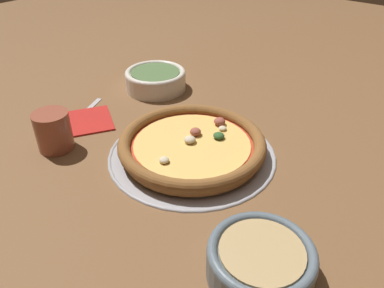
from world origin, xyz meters
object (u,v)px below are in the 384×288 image
(bowl_near, at_px, (261,260))
(fork, at_px, (78,118))
(pizza_tray, at_px, (192,153))
(drinking_cup, at_px, (53,131))
(napkin, at_px, (85,121))
(bowl_far, at_px, (156,79))
(pizza, at_px, (192,144))

(bowl_near, xyz_separation_m, fork, (-0.10, -0.54, -0.03))
(pizza_tray, distance_m, drinking_cup, 0.28)
(napkin, distance_m, fork, 0.02)
(bowl_far, relative_size, drinking_cup, 1.98)
(bowl_near, height_order, fork, bowl_near)
(pizza_tray, distance_m, bowl_near, 0.30)
(bowl_near, height_order, bowl_far, bowl_far)
(pizza_tray, relative_size, napkin, 2.05)
(bowl_far, bearing_deg, napkin, -0.98)
(bowl_near, distance_m, drinking_cup, 0.48)
(bowl_near, xyz_separation_m, drinking_cup, (-0.01, -0.48, 0.01))
(pizza_tray, relative_size, bowl_near, 2.29)
(bowl_far, xyz_separation_m, napkin, (0.23, -0.00, -0.02))
(pizza, bearing_deg, bowl_near, 57.07)
(napkin, bearing_deg, pizza, 101.62)
(pizza, relative_size, bowl_near, 1.99)
(napkin, bearing_deg, fork, -87.40)
(drinking_cup, xyz_separation_m, napkin, (-0.10, -0.04, -0.04))
(drinking_cup, height_order, fork, drinking_cup)
(pizza, bearing_deg, bowl_far, -123.33)
(pizza, bearing_deg, pizza_tray, -2.44)
(pizza_tray, distance_m, bowl_far, 0.32)
(bowl_far, height_order, fork, bowl_far)
(pizza_tray, xyz_separation_m, bowl_far, (-0.18, -0.27, 0.03))
(bowl_far, distance_m, napkin, 0.23)
(bowl_near, bearing_deg, napkin, -101.49)
(pizza_tray, bearing_deg, pizza, 177.56)
(bowl_far, xyz_separation_m, drinking_cup, (0.33, 0.04, 0.01))
(pizza_tray, height_order, pizza, pizza)
(pizza_tray, bearing_deg, napkin, -78.45)
(drinking_cup, bearing_deg, napkin, -158.06)
(napkin, bearing_deg, bowl_far, 179.02)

